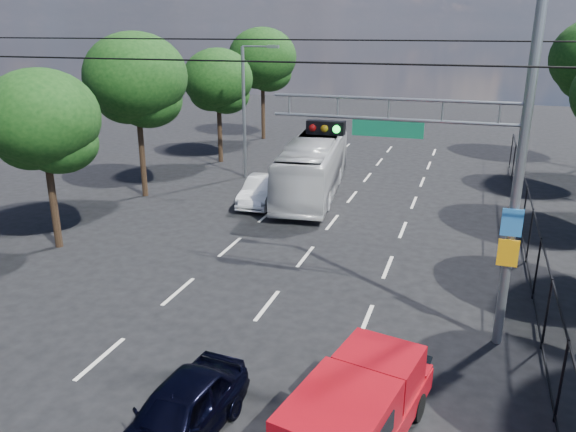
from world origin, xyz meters
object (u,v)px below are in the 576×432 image
at_px(red_pickup, 358,410).
at_px(white_van, 262,190).
at_px(navy_hatchback, 179,414).
at_px(signal_mast, 469,144).
at_px(white_bus, 313,166).

relative_size(red_pickup, white_van, 1.22).
bearing_deg(white_van, navy_hatchback, -79.30).
relative_size(signal_mast, white_bus, 0.94).
height_order(signal_mast, navy_hatchback, signal_mast).
distance_m(red_pickup, white_van, 16.52).
xyz_separation_m(navy_hatchback, white_van, (-4.19, 15.56, 0.01)).
distance_m(signal_mast, white_van, 13.99).
bearing_deg(signal_mast, white_bus, 121.35).
relative_size(red_pickup, navy_hatchback, 1.28).
xyz_separation_m(signal_mast, white_bus, (-7.28, 11.96, -3.84)).
distance_m(navy_hatchback, white_bus, 18.11).
relative_size(signal_mast, white_van, 2.40).
bearing_deg(signal_mast, navy_hatchback, -129.41).
bearing_deg(white_van, signal_mast, -50.84).
bearing_deg(navy_hatchback, red_pickup, 19.38).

